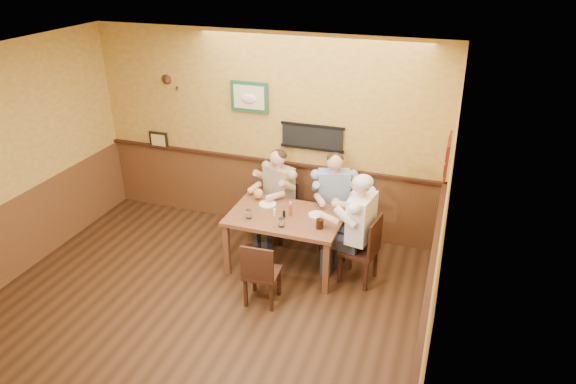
# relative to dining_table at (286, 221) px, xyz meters

# --- Properties ---
(room) EXTENTS (5.02, 5.03, 2.81)m
(room) POSITION_rel_dining_table_xyz_m (-0.51, -1.33, 1.03)
(room) COLOR black
(room) RESTS_ON ground
(dining_table) EXTENTS (1.40, 0.90, 0.75)m
(dining_table) POSITION_rel_dining_table_xyz_m (0.00, 0.00, 0.00)
(dining_table) COLOR brown
(dining_table) RESTS_ON ground
(chair_back_left) EXTENTS (0.51, 0.51, 0.84)m
(chair_back_left) POSITION_rel_dining_table_xyz_m (-0.32, 0.66, -0.24)
(chair_back_left) COLOR #381C11
(chair_back_left) RESTS_ON ground
(chair_back_right) EXTENTS (0.50, 0.50, 0.86)m
(chair_back_right) POSITION_rel_dining_table_xyz_m (0.44, 0.70, -0.23)
(chair_back_right) COLOR #381C11
(chair_back_right) RESTS_ON ground
(chair_right_end) EXTENTS (0.48, 0.48, 0.90)m
(chair_right_end) POSITION_rel_dining_table_xyz_m (0.95, 0.00, -0.21)
(chair_right_end) COLOR #381C11
(chair_right_end) RESTS_ON ground
(chair_near_side) EXTENTS (0.40, 0.40, 0.82)m
(chair_near_side) POSITION_rel_dining_table_xyz_m (-0.02, -0.77, -0.25)
(chair_near_side) COLOR #381C11
(chair_near_side) RESTS_ON ground
(diner_tan_shirt) EXTENTS (0.72, 0.72, 1.20)m
(diner_tan_shirt) POSITION_rel_dining_table_xyz_m (-0.32, 0.66, -0.06)
(diner_tan_shirt) COLOR tan
(diner_tan_shirt) RESTS_ON ground
(diner_blue_polo) EXTENTS (0.72, 0.72, 1.23)m
(diner_blue_polo) POSITION_rel_dining_table_xyz_m (0.44, 0.70, -0.04)
(diner_blue_polo) COLOR #859FC7
(diner_blue_polo) RESTS_ON ground
(diner_white_elder) EXTENTS (0.68, 0.68, 1.28)m
(diner_white_elder) POSITION_rel_dining_table_xyz_m (0.95, 0.00, -0.02)
(diner_white_elder) COLOR white
(diner_white_elder) RESTS_ON ground
(water_glass_left) EXTENTS (0.08, 0.08, 0.11)m
(water_glass_left) POSITION_rel_dining_table_xyz_m (-0.40, -0.22, 0.15)
(water_glass_left) COLOR silver
(water_glass_left) RESTS_ON dining_table
(water_glass_mid) EXTENTS (0.08, 0.08, 0.11)m
(water_glass_mid) POSITION_rel_dining_table_xyz_m (0.05, -0.29, 0.15)
(water_glass_mid) COLOR silver
(water_glass_mid) RESTS_ON dining_table
(cola_tumbler) EXTENTS (0.11, 0.11, 0.12)m
(cola_tumbler) POSITION_rel_dining_table_xyz_m (0.49, -0.17, 0.15)
(cola_tumbler) COLOR black
(cola_tumbler) RESTS_ON dining_table
(hot_sauce_bottle) EXTENTS (0.06, 0.06, 0.17)m
(hot_sauce_bottle) POSITION_rel_dining_table_xyz_m (0.06, 0.01, 0.18)
(hot_sauce_bottle) COLOR #BC3714
(hot_sauce_bottle) RESTS_ON dining_table
(salt_shaker) EXTENTS (0.04, 0.04, 0.09)m
(salt_shaker) POSITION_rel_dining_table_xyz_m (-0.13, -0.05, 0.14)
(salt_shaker) COLOR white
(salt_shaker) RESTS_ON dining_table
(pepper_shaker) EXTENTS (0.04, 0.04, 0.09)m
(pepper_shaker) POSITION_rel_dining_table_xyz_m (0.00, -0.06, 0.14)
(pepper_shaker) COLOR black
(pepper_shaker) RESTS_ON dining_table
(plate_far_left) EXTENTS (0.24, 0.24, 0.01)m
(plate_far_left) POSITION_rel_dining_table_xyz_m (-0.31, 0.19, 0.10)
(plate_far_left) COLOR white
(plate_far_left) RESTS_ON dining_table
(plate_far_right) EXTENTS (0.22, 0.22, 0.01)m
(plate_far_right) POSITION_rel_dining_table_xyz_m (0.37, 0.12, 0.10)
(plate_far_right) COLOR silver
(plate_far_right) RESTS_ON dining_table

